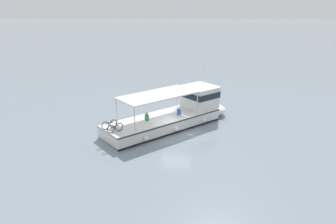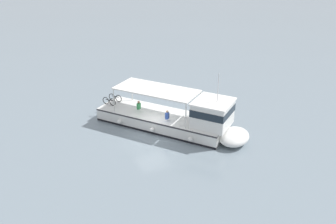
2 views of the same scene
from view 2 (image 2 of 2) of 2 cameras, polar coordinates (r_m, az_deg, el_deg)
ground_plane at (r=27.80m, az=-2.63°, el=-3.78°), size 400.00×400.00×0.00m
ferry_main at (r=28.09m, az=1.84°, el=-1.12°), size 10.60×11.68×5.32m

